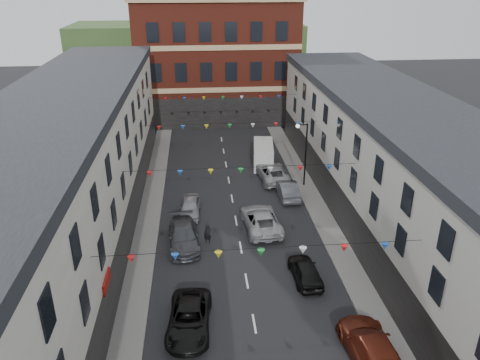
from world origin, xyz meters
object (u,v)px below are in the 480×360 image
object	(u,v)px
car_left_e	(190,207)
car_right_e	(287,189)
car_right_d	(305,271)
moving_car	(261,219)
white_van	(263,154)
pedestrian	(208,234)
car_right_f	(273,173)
car_left_d	(184,236)
car_right_c	(372,350)
street_lamp	(303,146)
car_left_c	(189,319)

from	to	relation	value
car_left_e	car_right_e	size ratio (longest dim) A/B	0.90
car_right_d	moving_car	size ratio (longest dim) A/B	0.71
white_van	car_right_e	bearing A→B (deg)	-75.69
white_van	pedestrian	world-z (taller)	white_van
car_right_f	moving_car	xyz separation A→B (m)	(-2.34, -9.04, 0.01)
car_left_d	moving_car	world-z (taller)	moving_car
car_right_c	moving_car	distance (m)	14.46
car_left_d	white_van	distance (m)	16.90
street_lamp	car_right_c	bearing A→B (deg)	-92.82
car_right_e	white_van	bearing A→B (deg)	-84.28
street_lamp	car_right_e	world-z (taller)	street_lamp
car_right_d	white_van	world-z (taller)	white_van
car_left_e	moving_car	distance (m)	6.06
street_lamp	car_left_e	xyz separation A→B (m)	(-10.15, -4.65, -3.21)
street_lamp	car_right_c	distance (m)	21.61
car_left_e	car_right_d	xyz separation A→B (m)	(7.33, -9.55, -0.01)
street_lamp	car_left_d	xyz separation A→B (m)	(-10.60, -9.28, -3.16)
pedestrian	car_left_e	bearing A→B (deg)	120.54
car_left_e	car_right_d	world-z (taller)	car_left_e
car_right_d	white_van	bearing A→B (deg)	-93.14
car_right_e	pedestrian	bearing A→B (deg)	43.36
car_right_f	pedestrian	world-z (taller)	car_right_f
white_van	car_left_c	bearing A→B (deg)	-100.47
car_left_e	pedestrian	xyz separation A→B (m)	(1.28, -4.53, 0.06)
pedestrian	car_left_c	bearing A→B (deg)	-83.42
car_left_e	pedestrian	size ratio (longest dim) A/B	2.71
car_left_e	car_right_f	world-z (taller)	car_right_f
white_van	car_left_e	bearing A→B (deg)	-118.78
white_van	moving_car	bearing A→B (deg)	-91.86
car_left_d	car_right_c	distance (m)	15.40
street_lamp	car_left_d	distance (m)	14.44
car_right_e	car_left_e	bearing A→B (deg)	15.63
car_left_e	car_right_d	distance (m)	12.03
car_right_c	street_lamp	bearing A→B (deg)	-94.75
car_right_c	car_right_e	bearing A→B (deg)	-89.89
street_lamp	car_left_c	distance (m)	20.96
street_lamp	car_right_e	xyz separation A→B (m)	(-1.74, -2.02, -3.16)
street_lamp	pedestrian	world-z (taller)	street_lamp
car_left_c	car_right_e	xyz separation A→B (m)	(8.41, 16.03, 0.06)
car_left_e	moving_car	size ratio (longest dim) A/B	0.73
street_lamp	moving_car	bearing A→B (deg)	-122.75
car_left_e	white_van	size ratio (longest dim) A/B	0.81
car_right_d	car_right_f	bearing A→B (deg)	-94.42
car_left_d	car_right_e	distance (m)	11.46
street_lamp	car_left_c	xyz separation A→B (m)	(-10.15, -18.05, -3.22)
car_left_d	car_right_c	xyz separation A→B (m)	(9.55, -12.08, 0.08)
car_left_c	pedestrian	distance (m)	8.97
car_left_d	pedestrian	size ratio (longest dim) A/B	3.44
car_left_e	car_right_e	xyz separation A→B (m)	(8.41, 2.63, 0.05)
car_right_f	car_right_e	bearing A→B (deg)	96.00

